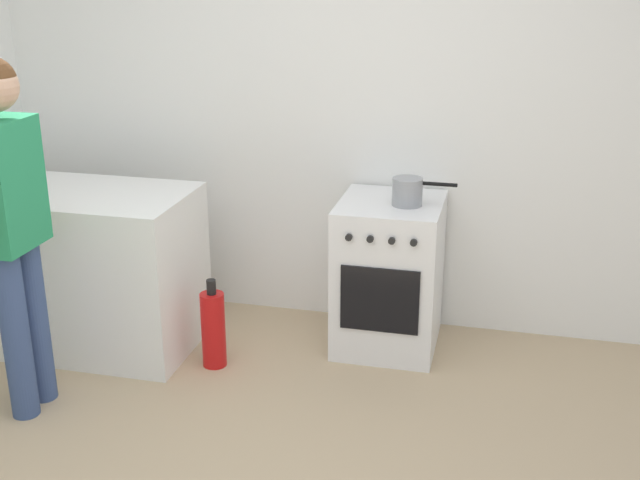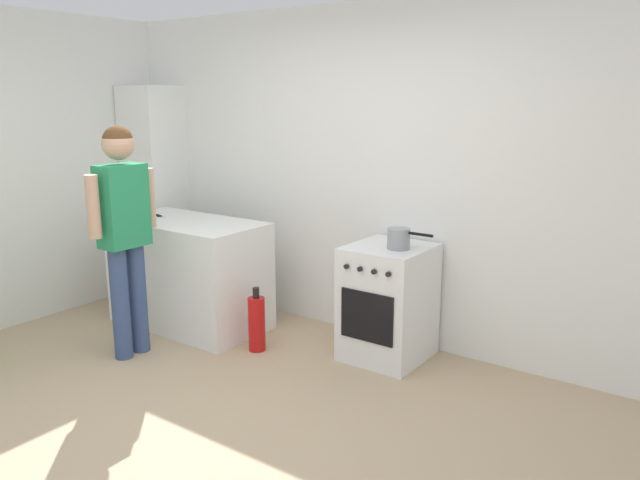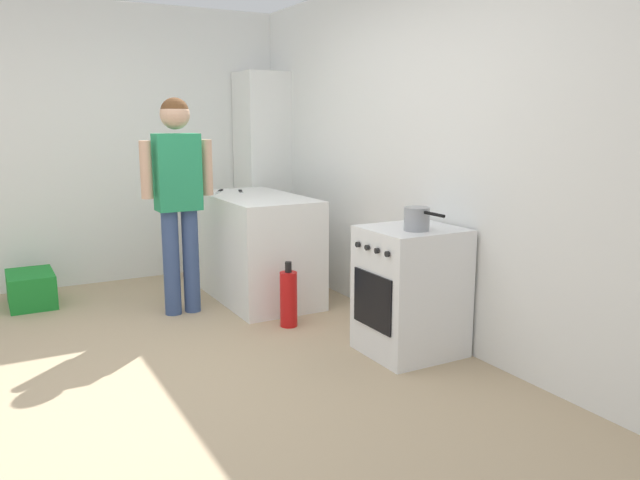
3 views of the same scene
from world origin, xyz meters
TOP-DOWN VIEW (x-y plane):
  - ground_plane at (0.00, 0.00)m, footprint 8.00×8.00m
  - back_wall at (0.00, 1.95)m, footprint 6.00×0.10m
  - side_wall_left at (-2.60, 0.40)m, footprint 0.10×3.10m
  - counter_unit at (-1.35, 1.20)m, footprint 1.30×0.70m
  - oven_left at (0.35, 1.58)m, footprint 0.56×0.62m
  - pot at (0.44, 1.54)m, footprint 0.34×0.16m
  - knife_carving at (-1.75, 1.01)m, footprint 0.30×0.19m
  - knife_paring at (-1.67, 1.19)m, footprint 0.21×0.08m
  - person at (-1.24, 0.50)m, footprint 0.23×0.57m
  - fire_extinguisher at (-0.52, 1.10)m, footprint 0.13×0.13m
  - larder_cabinet at (-2.30, 1.68)m, footprint 0.48×0.44m

SIDE VIEW (x-z plane):
  - ground_plane at x=0.00m, z-range 0.00..0.00m
  - fire_extinguisher at x=-0.52m, z-range -0.03..0.47m
  - oven_left at x=0.35m, z-range 0.00..0.85m
  - counter_unit at x=-1.35m, z-range 0.00..0.90m
  - knife_carving at x=-1.75m, z-range 0.90..0.91m
  - knife_paring at x=-1.67m, z-range 0.90..0.91m
  - pot at x=0.44m, z-range 0.85..1.00m
  - larder_cabinet at x=-2.30m, z-range 0.00..2.00m
  - person at x=-1.24m, z-range 0.18..1.88m
  - back_wall at x=0.00m, z-range 0.00..2.60m
  - side_wall_left at x=-2.60m, z-range 0.00..2.60m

